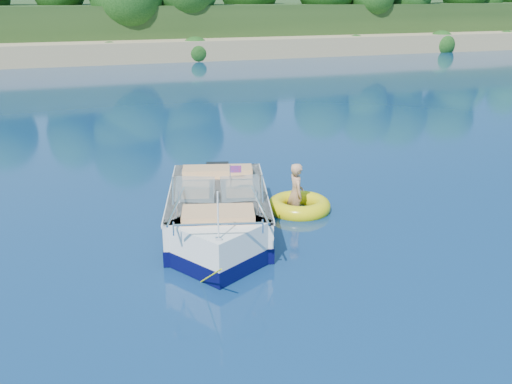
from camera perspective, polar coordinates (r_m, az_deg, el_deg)
ground at (r=10.62m, az=1.23°, el=-8.03°), size 160.00×160.00×0.00m
shoreline at (r=72.80m, az=-17.17°, el=15.33°), size 170.00×59.00×6.00m
motorboat at (r=12.14m, az=-3.78°, el=-2.51°), size 3.05×5.75×1.96m
tow_tube at (r=13.55m, az=4.31°, el=-1.42°), size 1.92×1.92×0.40m
boy at (r=13.60m, az=3.94°, el=-1.79°), size 0.43×0.85×1.62m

